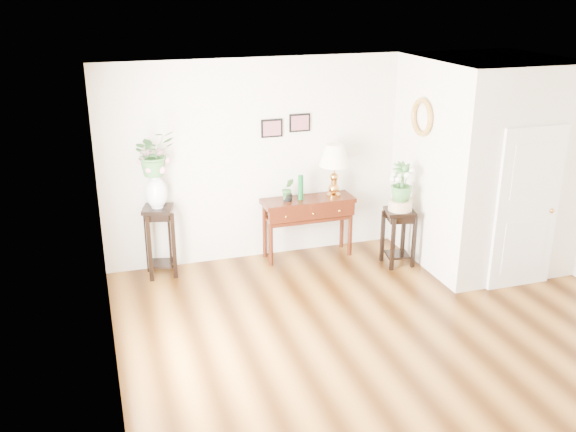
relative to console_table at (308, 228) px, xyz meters
name	(u,v)px	position (x,y,z in m)	size (l,w,h in m)	color
floor	(399,340)	(0.20, -2.50, -0.43)	(6.00, 5.50, 0.02)	brown
ceiling	(416,85)	(0.20, -2.50, 2.37)	(6.00, 5.50, 0.02)	white
wall_back	(316,156)	(0.20, 0.25, 0.97)	(6.00, 0.02, 2.80)	beige
wall_left	(106,257)	(-2.80, -2.50, 0.97)	(0.02, 5.50, 2.80)	beige
partition	(484,162)	(2.30, -0.73, 0.97)	(1.80, 1.95, 2.80)	beige
door	(527,209)	(2.30, -1.73, 0.62)	(0.90, 0.05, 2.10)	white
art_print_left	(272,128)	(-0.45, 0.23, 1.42)	(0.30, 0.02, 0.25)	black
art_print_right	(300,123)	(-0.05, 0.23, 1.47)	(0.30, 0.02, 0.25)	black
wall_ornament	(422,117)	(1.36, -0.60, 1.62)	(0.51, 0.51, 0.07)	#B78C35
console_table	(308,228)	(0.00, 0.00, 0.00)	(1.30, 0.43, 0.87)	#331708
table_lamp	(334,172)	(0.39, 0.00, 0.78)	(0.43, 0.43, 0.76)	#BD8435
green_vase	(301,188)	(-0.11, 0.00, 0.60)	(0.07, 0.07, 0.35)	#0B5120
potted_plant	(288,190)	(-0.29, 0.00, 0.59)	(0.17, 0.14, 0.31)	#3B7537
plant_stand_a	(160,241)	(-2.08, 0.00, 0.05)	(0.37, 0.37, 0.96)	black
porcelain_vase	(156,191)	(-2.08, 0.00, 0.75)	(0.28, 0.28, 0.49)	white
lily_arrangement	(154,156)	(-2.08, 0.00, 1.22)	(0.52, 0.45, 0.58)	#3B7537
plant_stand_b	(398,237)	(1.10, -0.65, -0.03)	(0.38, 0.38, 0.80)	black
ceramic_bowl	(400,204)	(1.10, -0.65, 0.45)	(0.32, 0.32, 0.14)	beige
narcissus	(402,182)	(1.10, -0.65, 0.76)	(0.30, 0.30, 0.54)	#3B7537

